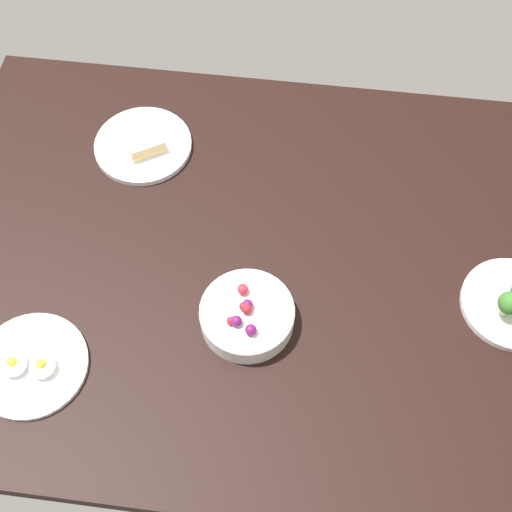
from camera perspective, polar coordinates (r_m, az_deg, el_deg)
name	(u,v)px	position (r cm, az deg, el deg)	size (l,w,h in cm)	color
dining_table	(256,266)	(140.08, 0.00, -0.83)	(133.21, 97.99, 4.00)	black
plate_eggs	(31,365)	(134.07, -17.89, -8.45)	(20.58, 20.58, 4.49)	silver
plate_sandwich	(143,144)	(155.78, -9.21, 9.03)	(21.14, 21.14, 4.51)	silver
bowl_berries	(247,315)	(130.00, -0.70, -4.84)	(17.72, 17.72, 6.40)	silver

